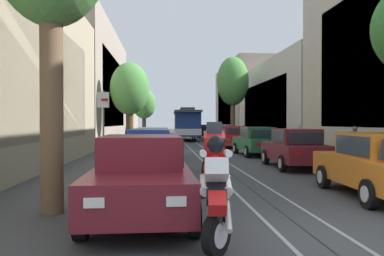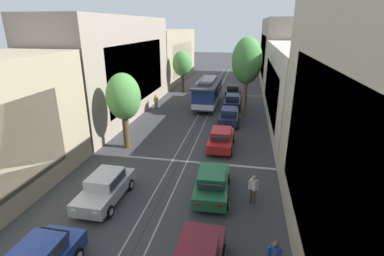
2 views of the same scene
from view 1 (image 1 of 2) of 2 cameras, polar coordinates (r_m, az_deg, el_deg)
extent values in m
plane|color=#38383A|center=(32.00, 0.14, -2.48)|extent=(161.53, 161.53, 0.00)
cube|color=gray|center=(36.41, -1.22, -2.08)|extent=(0.08, 72.61, 0.01)
cube|color=gray|center=(36.48, 0.45, -2.07)|extent=(0.08, 72.61, 0.01)
cube|color=black|center=(36.44, -0.38, -2.08)|extent=(0.03, 72.61, 0.01)
cube|color=#2D3842|center=(15.49, -20.56, 6.76)|extent=(0.04, 15.08, 4.61)
cube|color=gray|center=(37.15, -15.36, 5.71)|extent=(5.69, 21.24, 10.06)
cube|color=#2D3842|center=(36.67, -11.00, 5.00)|extent=(0.04, 15.08, 6.04)
cube|color=tan|center=(58.32, -11.03, 3.13)|extent=(5.25, 21.24, 8.43)
cube|color=#2D3842|center=(58.05, -8.47, 2.73)|extent=(0.04, 15.08, 5.06)
cube|color=beige|center=(38.24, 13.89, 3.55)|extent=(5.42, 21.24, 7.37)
cube|color=#2D3842|center=(37.48, 9.97, 3.06)|extent=(0.04, 15.08, 4.42)
cube|color=gray|center=(59.20, 7.65, 3.97)|extent=(5.95, 21.24, 10.21)
cube|color=#2D3842|center=(58.64, 4.81, 3.50)|extent=(0.04, 15.08, 6.13)
cube|color=maroon|center=(7.71, -7.29, -8.07)|extent=(1.88, 4.33, 0.66)
cube|color=maroon|center=(7.79, -7.26, -3.31)|extent=(1.51, 2.09, 0.60)
cube|color=#2D3842|center=(6.95, -7.51, -3.98)|extent=(1.34, 0.25, 0.47)
cube|color=#2D3842|center=(8.97, -6.99, -2.90)|extent=(1.30, 0.22, 0.45)
cube|color=#2D3842|center=(7.80, -1.75, -3.30)|extent=(0.06, 1.81, 0.47)
cube|color=#2D3842|center=(7.85, -12.74, -3.30)|extent=(0.06, 1.81, 0.47)
cube|color=white|center=(5.57, -2.27, -10.49)|extent=(0.28, 0.05, 0.14)
cube|color=#B21414|center=(9.84, -3.57, -5.55)|extent=(0.28, 0.05, 0.12)
cube|color=white|center=(5.62, -13.90, -10.40)|extent=(0.28, 0.05, 0.14)
cube|color=#B21414|center=(9.87, -10.09, -5.55)|extent=(0.28, 0.05, 0.12)
cylinder|color=black|center=(6.49, 0.26, -12.73)|extent=(0.21, 0.64, 0.64)
cylinder|color=silver|center=(6.50, 1.25, -12.71)|extent=(0.03, 0.35, 0.35)
cylinder|color=black|center=(6.56, -15.62, -12.61)|extent=(0.21, 0.64, 0.64)
cylinder|color=silver|center=(6.58, -16.58, -12.57)|extent=(0.03, 0.35, 0.35)
cylinder|color=black|center=(9.09, -1.37, -8.81)|extent=(0.21, 0.64, 0.64)
cylinder|color=silver|center=(9.10, -0.67, -8.80)|extent=(0.03, 0.35, 0.35)
cylinder|color=black|center=(9.15, -12.57, -8.77)|extent=(0.21, 0.64, 0.64)
cylinder|color=silver|center=(9.16, -13.26, -8.76)|extent=(0.03, 0.35, 0.35)
cube|color=#233D93|center=(14.41, -6.25, -3.93)|extent=(1.88, 4.33, 0.66)
cube|color=#233D93|center=(14.52, -6.22, -1.40)|extent=(1.51, 2.09, 0.60)
cube|color=#2D3842|center=(13.68, -6.41, -1.62)|extent=(1.34, 0.25, 0.47)
cube|color=#2D3842|center=(15.70, -5.99, -1.31)|extent=(1.30, 0.22, 0.45)
cube|color=#2D3842|center=(14.50, -3.27, -1.40)|extent=(0.06, 1.81, 0.47)
cube|color=#2D3842|center=(14.58, -9.16, -1.40)|extent=(0.06, 1.81, 0.47)
cube|color=white|center=(12.23, -4.19, -4.31)|extent=(0.28, 0.05, 0.14)
cube|color=#B21414|center=(16.53, -3.91, -2.97)|extent=(0.28, 0.05, 0.12)
cube|color=white|center=(12.30, -9.41, -4.29)|extent=(0.28, 0.05, 0.14)
cube|color=#B21414|center=(16.59, -7.77, -2.97)|extent=(0.28, 0.05, 0.12)
cylinder|color=black|center=(13.09, -2.70, -5.85)|extent=(0.21, 0.64, 0.64)
cylinder|color=silver|center=(13.09, -2.22, -5.85)|extent=(0.03, 0.35, 0.35)
cylinder|color=black|center=(13.20, -10.41, -5.81)|extent=(0.21, 0.64, 0.64)
cylinder|color=silver|center=(13.21, -10.88, -5.81)|extent=(0.03, 0.35, 0.35)
cylinder|color=black|center=(15.74, -2.77, -4.73)|extent=(0.21, 0.64, 0.64)
cylinder|color=silver|center=(15.74, -2.37, -4.73)|extent=(0.03, 0.35, 0.35)
cylinder|color=black|center=(15.83, -9.18, -4.71)|extent=(0.21, 0.64, 0.64)
cylinder|color=silver|center=(15.84, -9.57, -4.70)|extent=(0.03, 0.35, 0.35)
cube|color=#B7B7BC|center=(20.04, -5.64, -2.59)|extent=(1.86, 4.32, 0.66)
cube|color=#B7B7BC|center=(20.17, -5.62, -0.78)|extent=(1.50, 2.08, 0.60)
cube|color=#2D3842|center=(19.33, -5.72, -0.91)|extent=(1.33, 0.24, 0.47)
cube|color=#2D3842|center=(21.35, -5.50, -0.75)|extent=(1.30, 0.22, 0.45)
cube|color=#2D3842|center=(20.15, -3.50, -0.78)|extent=(0.05, 1.81, 0.47)
cube|color=#2D3842|center=(20.21, -7.74, -0.78)|extent=(0.05, 1.81, 0.47)
cube|color=white|center=(17.87, -4.12, -2.69)|extent=(0.28, 0.04, 0.14)
cube|color=#B21414|center=(22.18, -3.98, -2.01)|extent=(0.28, 0.04, 0.12)
cube|color=white|center=(17.92, -7.69, -2.68)|extent=(0.28, 0.04, 0.14)
cube|color=#B21414|center=(22.22, -6.86, -2.01)|extent=(0.28, 0.04, 0.12)
cylinder|color=black|center=(18.72, -3.10, -3.84)|extent=(0.21, 0.64, 0.64)
cylinder|color=silver|center=(18.72, -2.76, -3.84)|extent=(0.02, 0.35, 0.35)
cylinder|color=black|center=(18.80, -8.48, -3.83)|extent=(0.21, 0.64, 0.64)
cylinder|color=silver|center=(18.81, -8.82, -3.83)|extent=(0.02, 0.35, 0.35)
cylinder|color=black|center=(21.38, -3.14, -3.26)|extent=(0.21, 0.64, 0.64)
cylinder|color=silver|center=(21.38, -2.84, -3.26)|extent=(0.02, 0.35, 0.35)
cylinder|color=black|center=(21.45, -7.85, -3.26)|extent=(0.21, 0.64, 0.64)
cylinder|color=silver|center=(21.45, -8.14, -3.26)|extent=(0.02, 0.35, 0.35)
cube|color=orange|center=(10.84, 25.23, -5.57)|extent=(1.97, 4.37, 0.66)
cube|color=orange|center=(10.65, 25.62, -2.28)|extent=(1.56, 2.12, 0.60)
cube|color=#2D3842|center=(11.40, 23.68, -2.17)|extent=(1.34, 0.27, 0.47)
cube|color=#2D3842|center=(10.33, 21.94, -2.35)|extent=(0.10, 1.81, 0.47)
cube|color=white|center=(12.57, 18.45, -4.21)|extent=(0.28, 0.05, 0.14)
cube|color=white|center=(13.00, 23.08, -4.06)|extent=(0.28, 0.05, 0.14)
cylinder|color=black|center=(11.74, 18.37, -6.67)|extent=(0.23, 0.65, 0.64)
cylinder|color=silver|center=(11.70, 17.86, -6.69)|extent=(0.03, 0.35, 0.35)
cylinder|color=black|center=(9.31, 24.13, -8.65)|extent=(0.23, 0.65, 0.64)
cylinder|color=silver|center=(9.26, 23.51, -8.70)|extent=(0.03, 0.35, 0.35)
cube|color=maroon|center=(16.58, 14.57, -3.33)|extent=(1.90, 4.34, 0.66)
cube|color=maroon|center=(16.41, 14.74, -1.17)|extent=(1.52, 2.10, 0.60)
cube|color=#2D3842|center=(17.21, 13.89, -1.14)|extent=(1.34, 0.25, 0.47)
cube|color=#2D3842|center=(15.28, 16.08, -1.39)|extent=(1.30, 0.23, 0.45)
cube|color=#2D3842|center=(16.20, 12.22, -1.19)|extent=(0.07, 1.81, 0.47)
cube|color=#2D3842|center=(16.65, 17.19, -1.15)|extent=(0.07, 1.81, 0.47)
cube|color=white|center=(18.50, 10.92, -2.58)|extent=(0.28, 0.05, 0.14)
cube|color=#B21414|center=(14.35, 15.04, -3.57)|extent=(0.28, 0.05, 0.12)
cube|color=white|center=(18.80, 14.22, -2.54)|extent=(0.28, 0.05, 0.14)
cube|color=#B21414|center=(14.73, 19.18, -3.48)|extent=(0.28, 0.05, 0.12)
cylinder|color=black|center=(17.66, 10.54, -4.14)|extent=(0.21, 0.64, 0.64)
cylinder|color=silver|center=(17.63, 10.19, -4.14)|extent=(0.03, 0.35, 0.35)
cylinder|color=black|center=(18.14, 15.96, -4.02)|extent=(0.21, 0.64, 0.64)
cylinder|color=silver|center=(18.18, 16.29, -4.01)|extent=(0.03, 0.35, 0.35)
cylinder|color=black|center=(15.09, 12.89, -4.99)|extent=(0.21, 0.64, 0.64)
cylinder|color=silver|center=(15.06, 12.49, -5.00)|extent=(0.03, 0.35, 0.35)
cylinder|color=black|center=(15.66, 19.13, -4.80)|extent=(0.21, 0.64, 0.64)
cylinder|color=silver|center=(15.70, 19.50, -4.79)|extent=(0.03, 0.35, 0.35)
cube|color=#1E6038|center=(22.33, 9.28, -2.25)|extent=(1.98, 4.37, 0.66)
cube|color=#1E6038|center=(22.16, 9.39, -0.65)|extent=(1.56, 2.13, 0.60)
cube|color=#2D3842|center=(22.97, 8.81, -0.64)|extent=(1.34, 0.28, 0.47)
cube|color=#2D3842|center=(21.03, 10.28, -0.78)|extent=(1.30, 0.25, 0.45)
cube|color=#2D3842|center=(21.97, 7.52, -0.65)|extent=(0.11, 1.81, 0.47)
cube|color=#2D3842|center=(22.38, 11.23, -0.64)|extent=(0.11, 1.81, 0.47)
cube|color=white|center=(24.28, 6.61, -1.77)|extent=(0.28, 0.05, 0.14)
cube|color=#B21414|center=(20.10, 9.44, -2.31)|extent=(0.28, 0.05, 0.12)
cube|color=white|center=(24.55, 9.15, -1.74)|extent=(0.28, 0.05, 0.14)
cube|color=#B21414|center=(20.44, 12.45, -2.27)|extent=(0.28, 0.05, 0.12)
cylinder|color=black|center=(23.42, 6.31, -2.91)|extent=(0.23, 0.65, 0.64)
cylinder|color=silver|center=(23.40, 6.05, -2.92)|extent=(0.04, 0.35, 0.35)
cylinder|color=black|center=(23.88, 10.43, -2.85)|extent=(0.23, 0.65, 0.64)
cylinder|color=silver|center=(23.91, 10.69, -2.85)|extent=(0.04, 0.35, 0.35)
cylinder|color=black|center=(20.84, 7.96, -3.38)|extent=(0.23, 0.65, 0.64)
cylinder|color=silver|center=(20.81, 7.66, -3.38)|extent=(0.04, 0.35, 0.35)
cylinder|color=black|center=(21.35, 12.54, -3.29)|extent=(0.23, 0.65, 0.64)
cylinder|color=silver|center=(21.39, 12.82, -3.28)|extent=(0.04, 0.35, 0.35)
cube|color=red|center=(28.98, 5.94, -1.54)|extent=(1.83, 4.31, 0.66)
cube|color=red|center=(28.81, 5.99, -0.30)|extent=(1.49, 2.07, 0.60)
cube|color=#2D3842|center=(29.64, 5.72, -0.31)|extent=(1.33, 0.23, 0.47)
cube|color=#2D3842|center=(27.65, 6.41, -0.39)|extent=(1.30, 0.21, 0.45)
cube|color=#2D3842|center=(28.70, 4.52, -0.31)|extent=(0.04, 1.81, 0.47)
cube|color=#2D3842|center=(28.95, 7.45, -0.30)|extent=(0.04, 1.81, 0.47)
cube|color=white|center=(31.02, 4.25, -1.20)|extent=(0.28, 0.04, 0.14)
cube|color=#B21414|center=(26.76, 5.54, -1.53)|extent=(0.28, 0.04, 0.12)
cube|color=white|center=(31.20, 6.28, -1.20)|extent=(0.28, 0.04, 0.14)
cube|color=#B21414|center=(26.96, 7.88, -1.51)|extent=(0.28, 0.04, 0.12)
cylinder|color=black|center=(30.18, 3.86, -2.08)|extent=(0.20, 0.64, 0.64)
cylinder|color=silver|center=(30.17, 3.65, -2.08)|extent=(0.02, 0.35, 0.35)
cylinder|color=black|center=(30.46, 7.15, -2.05)|extent=(0.20, 0.64, 0.64)
cylinder|color=silver|center=(30.49, 7.35, -2.05)|extent=(0.02, 0.35, 0.35)
cylinder|color=black|center=(27.54, 4.60, -2.35)|extent=(0.20, 0.64, 0.64)
cylinder|color=silver|center=(27.53, 4.37, -2.35)|extent=(0.02, 0.35, 0.35)
cylinder|color=black|center=(27.85, 8.19, -2.32)|extent=(0.20, 0.64, 0.64)
cylinder|color=silver|center=(27.88, 8.41, -2.32)|extent=(0.02, 0.35, 0.35)
cube|color=#19234C|center=(35.08, 4.51, -1.13)|extent=(1.86, 4.32, 0.66)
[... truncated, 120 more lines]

